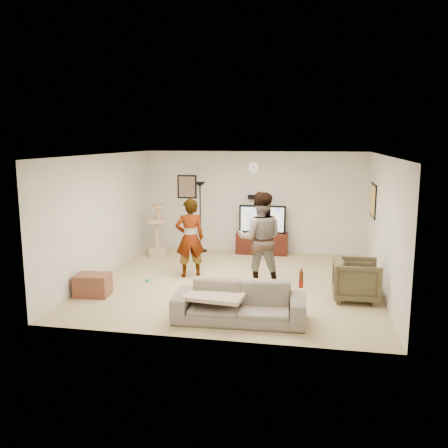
% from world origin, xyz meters
% --- Properties ---
extents(floor, '(5.50, 5.50, 0.02)m').
position_xyz_m(floor, '(0.00, 0.00, -0.01)').
color(floor, tan).
rests_on(floor, ground).
extents(ceiling, '(5.50, 5.50, 0.02)m').
position_xyz_m(ceiling, '(0.00, 0.00, 2.51)').
color(ceiling, white).
rests_on(ceiling, wall_back).
extents(wall_back, '(5.50, 0.04, 2.50)m').
position_xyz_m(wall_back, '(0.00, 2.75, 1.25)').
color(wall_back, silver).
rests_on(wall_back, floor).
extents(wall_front, '(5.50, 0.04, 2.50)m').
position_xyz_m(wall_front, '(0.00, -2.75, 1.25)').
color(wall_front, silver).
rests_on(wall_front, floor).
extents(wall_left, '(0.04, 5.50, 2.50)m').
position_xyz_m(wall_left, '(-2.75, 0.00, 1.25)').
color(wall_left, silver).
rests_on(wall_left, floor).
extents(wall_right, '(0.04, 5.50, 2.50)m').
position_xyz_m(wall_right, '(2.75, 0.00, 1.25)').
color(wall_right, silver).
rests_on(wall_right, floor).
extents(wall_clock, '(0.26, 0.04, 0.26)m').
position_xyz_m(wall_clock, '(0.00, 2.72, 2.10)').
color(wall_clock, silver).
rests_on(wall_clock, wall_back).
extents(wall_speaker, '(0.25, 0.10, 0.10)m').
position_xyz_m(wall_speaker, '(0.00, 2.69, 1.38)').
color(wall_speaker, black).
rests_on(wall_speaker, wall_back).
extents(picture_back, '(0.42, 0.03, 0.52)m').
position_xyz_m(picture_back, '(-1.70, 2.73, 1.60)').
color(picture_back, '#776353').
rests_on(picture_back, wall_back).
extents(picture_right, '(0.03, 0.78, 0.62)m').
position_xyz_m(picture_right, '(2.73, 1.60, 1.50)').
color(picture_right, '#DEAE51').
rests_on(picture_right, wall_right).
extents(tv_stand, '(1.26, 0.45, 0.53)m').
position_xyz_m(tv_stand, '(0.26, 2.50, 0.26)').
color(tv_stand, black).
rests_on(tv_stand, floor).
extents(console_box, '(0.40, 0.30, 0.07)m').
position_xyz_m(console_box, '(0.36, 2.11, 0.04)').
color(console_box, silver).
rests_on(console_box, floor).
extents(tv, '(1.14, 0.08, 0.67)m').
position_xyz_m(tv, '(0.26, 2.50, 0.86)').
color(tv, black).
rests_on(tv, tv_stand).
extents(tv_screen, '(1.05, 0.01, 0.59)m').
position_xyz_m(tv_screen, '(0.26, 2.46, 0.86)').
color(tv_screen, gold).
rests_on(tv_screen, tv).
extents(floor_lamp, '(0.32, 0.32, 1.74)m').
position_xyz_m(floor_lamp, '(-1.29, 2.45, 0.87)').
color(floor_lamp, black).
rests_on(floor_lamp, floor).
extents(cat_tree, '(0.51, 0.51, 1.25)m').
position_xyz_m(cat_tree, '(-2.24, 1.87, 0.63)').
color(cat_tree, tan).
rests_on(cat_tree, floor).
extents(person_left, '(0.70, 0.59, 1.62)m').
position_xyz_m(person_left, '(-0.98, 0.24, 0.81)').
color(person_left, '#B2B2B2').
rests_on(person_left, floor).
extents(person_right, '(0.94, 0.76, 1.82)m').
position_xyz_m(person_right, '(0.49, -0.03, 0.91)').
color(person_right, '#395AA4').
rests_on(person_right, floor).
extents(sofa, '(2.07, 0.88, 0.60)m').
position_xyz_m(sofa, '(0.39, -1.98, 0.30)').
color(sofa, slate).
rests_on(sofa, floor).
extents(throw_blanket, '(0.97, 0.80, 0.06)m').
position_xyz_m(throw_blanket, '(0.02, -1.98, 0.40)').
color(throw_blanket, beige).
rests_on(throw_blanket, sofa).
extents(beer_bottle, '(0.06, 0.06, 0.25)m').
position_xyz_m(beer_bottle, '(1.33, -1.98, 0.72)').
color(beer_bottle, '#5B2208').
rests_on(beer_bottle, sofa).
extents(armchair, '(0.80, 0.78, 0.72)m').
position_xyz_m(armchair, '(2.26, -0.62, 0.36)').
color(armchair, '#49422C').
rests_on(armchair, floor).
extents(side_table, '(0.64, 0.50, 0.40)m').
position_xyz_m(side_table, '(-2.40, -1.27, 0.20)').
color(side_table, brown).
rests_on(side_table, floor).
extents(toy_ball, '(0.07, 0.07, 0.07)m').
position_xyz_m(toy_ball, '(-1.72, -0.30, 0.04)').
color(toy_ball, '#0FA4A7').
rests_on(toy_ball, floor).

